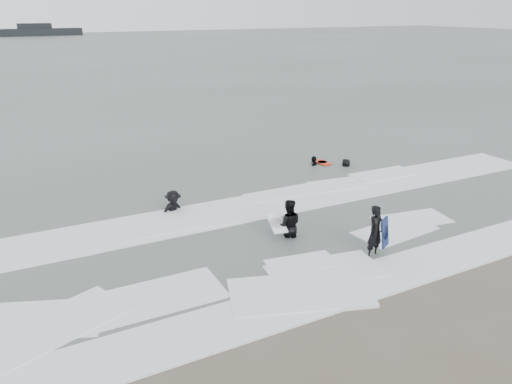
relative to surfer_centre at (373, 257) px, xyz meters
name	(u,v)px	position (x,y,z in m)	size (l,w,h in m)	color
ground	(332,279)	(-2.01, -0.58, 0.00)	(320.00, 320.00, 0.00)	brown
sea	(49,56)	(-2.01, 79.42, 0.06)	(320.00, 320.00, 0.00)	#47544C
surfer_centre	(373,257)	(0.00, 0.00, 0.00)	(0.65, 0.43, 1.78)	black
surfer_wading	(288,237)	(-1.70, 2.55, 0.00)	(0.94, 0.73, 1.94)	black
surfer_breaker	(174,212)	(-4.59, 6.46, 0.00)	(1.13, 0.65, 1.75)	black
surfer_right_near	(314,166)	(3.69, 9.17, 0.00)	(0.97, 0.40, 1.65)	black
surfer_right_far	(346,167)	(5.01, 8.25, 0.00)	(0.76, 0.50, 1.57)	black
surf_foam	(272,231)	(-2.01, 3.12, 0.04)	(30.03, 9.06, 0.09)	white
bodyboards	(325,199)	(0.80, 3.94, 0.50)	(6.91, 9.96, 1.25)	#101B4C
vessel_horizon	(35,31)	(1.05, 145.18, 1.25)	(24.49, 4.37, 3.32)	black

